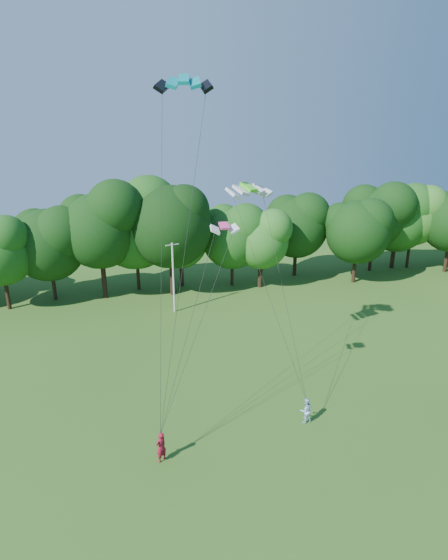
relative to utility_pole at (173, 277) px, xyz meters
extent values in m
cylinder|color=silver|center=(0.00, 0.00, -0.13)|extent=(0.18, 0.18, 7.25)
cube|color=silver|center=(0.00, 0.00, 3.31)|extent=(1.39, 0.57, 0.08)
imported|color=maroon|center=(-2.79, -21.49, -2.83)|extent=(0.80, 0.76, 1.84)
imported|color=#B4D1FA|center=(6.39, -19.81, -2.92)|extent=(0.90, 0.75, 1.67)
cube|color=#04828C|center=(-0.20, -15.03, 16.54)|extent=(3.31, 1.92, 0.73)
cube|color=#4ADE21|center=(4.30, -12.58, 10.19)|extent=(3.39, 2.40, 0.58)
cube|color=#DE3D85|center=(1.51, -18.02, 8.73)|extent=(1.64, 0.83, 0.33)
cylinder|color=#331E14|center=(0.30, 5.16, -1.27)|extent=(0.51, 0.51, 4.96)
ellipsoid|color=black|center=(0.30, 5.16, 5.26)|extent=(9.92, 9.92, 10.82)
cylinder|color=black|center=(32.60, 9.19, -1.81)|extent=(0.42, 0.42, 3.89)
ellipsoid|color=#2C5F1D|center=(32.60, 9.19, 3.33)|extent=(7.79, 7.79, 8.49)
camera|label=1|loc=(-3.38, -41.74, 13.65)|focal=28.00mm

